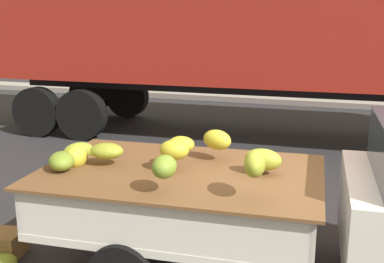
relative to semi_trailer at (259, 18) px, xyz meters
name	(u,v)px	position (x,y,z in m)	size (l,w,h in m)	color
curb_strip	(336,103)	(1.60, 4.39, -2.46)	(80.00, 0.80, 0.16)	gray
semi_trailer	(259,18)	(0.00, 0.00, 0.00)	(12.05, 2.85, 3.95)	maroon
fallen_banana_bunch_near_tailgate	(4,262)	(-1.53, -6.32, -2.46)	(0.30, 0.25, 0.17)	olive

